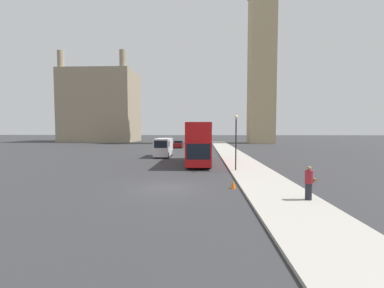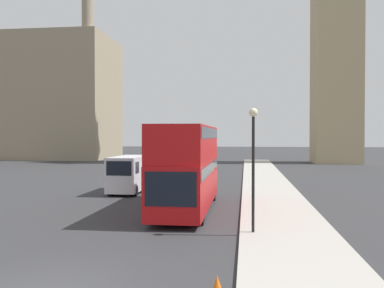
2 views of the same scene
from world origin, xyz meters
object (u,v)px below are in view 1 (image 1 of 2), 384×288
at_px(white_van, 163,147).
at_px(parked_sedan, 179,144).
at_px(pedestrian, 309,183).
at_px(street_lamp, 236,133).
at_px(red_double_decker_bus, 199,141).
at_px(clock_tower, 262,26).

xyz_separation_m(white_van, parked_sedan, (0.43, 18.16, -0.70)).
xyz_separation_m(pedestrian, street_lamp, (-2.64, 9.90, 2.49)).
distance_m(red_double_decker_bus, white_van, 8.53).
distance_m(clock_tower, red_double_decker_bus, 55.24).
xyz_separation_m(street_lamp, parked_sedan, (-8.20, 30.41, -2.85)).
height_order(street_lamp, parked_sedan, street_lamp).
bearing_deg(street_lamp, parked_sedan, 105.10).
height_order(clock_tower, red_double_decker_bus, clock_tower).
relative_size(clock_tower, parked_sedan, 13.30).
relative_size(white_van, parked_sedan, 1.09).
height_order(clock_tower, street_lamp, clock_tower).
distance_m(clock_tower, street_lamp, 58.36).
xyz_separation_m(white_van, street_lamp, (8.64, -12.26, 2.15)).
relative_size(clock_tower, white_van, 12.19).
distance_m(red_double_decker_bus, street_lamp, 6.64).
distance_m(clock_tower, parked_sedan, 42.44).
height_order(pedestrian, parked_sedan, pedestrian).
bearing_deg(clock_tower, white_van, -120.62).
relative_size(white_van, pedestrian, 2.82).
distance_m(clock_tower, pedestrian, 67.54).
bearing_deg(red_double_decker_bus, white_van, 127.66).
xyz_separation_m(red_double_decker_bus, white_van, (-5.16, 6.69, -1.17)).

